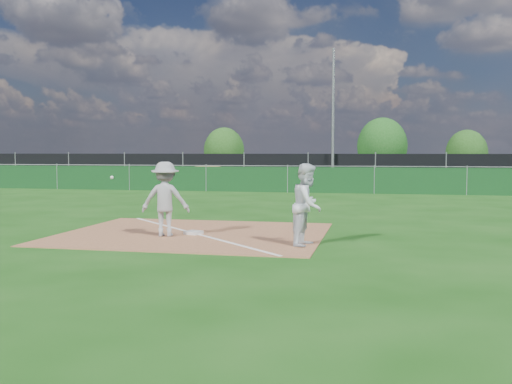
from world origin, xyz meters
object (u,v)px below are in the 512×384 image
(car_mid, at_px, (292,169))
(runner, at_px, (308,205))
(car_right, at_px, (418,170))
(tree_left, at_px, (224,151))
(tree_right, at_px, (467,153))
(play_at_first, at_px, (165,199))
(tree_mid, at_px, (382,146))
(light_pole, at_px, (333,117))
(car_left, at_px, (234,168))
(first_base, at_px, (193,233))

(car_mid, bearing_deg, runner, 166.31)
(car_right, bearing_deg, runner, -176.01)
(tree_left, distance_m, tree_right, 18.79)
(tree_right, bearing_deg, runner, -103.17)
(play_at_first, xyz_separation_m, car_right, (7.23, 27.83, -0.13))
(tree_mid, bearing_deg, tree_right, -13.07)
(car_right, bearing_deg, play_at_first, 177.41)
(light_pole, height_order, tree_mid, light_pole)
(play_at_first, height_order, car_left, play_at_first)
(light_pole, relative_size, tree_right, 2.25)
(car_right, relative_size, tree_mid, 1.06)
(tree_left, height_order, tree_mid, tree_mid)
(light_pole, height_order, tree_left, light_pole)
(car_left, distance_m, car_right, 12.48)
(car_mid, bearing_deg, car_right, -105.75)
(light_pole, distance_m, tree_right, 14.02)
(car_right, bearing_deg, tree_right, -25.86)
(tree_left, height_order, tree_right, tree_left)
(light_pole, height_order, first_base, light_pole)
(runner, bearing_deg, play_at_first, 91.46)
(car_mid, distance_m, car_right, 8.46)
(first_base, distance_m, play_at_first, 1.04)
(car_left, height_order, tree_mid, tree_mid)
(car_mid, distance_m, tree_mid, 9.69)
(play_at_first, bearing_deg, first_base, 39.41)
(play_at_first, distance_m, tree_mid, 34.53)
(runner, height_order, car_mid, runner)
(runner, bearing_deg, tree_right, -2.39)
(tree_mid, bearing_deg, car_right, -69.90)
(tree_left, bearing_deg, light_pole, -48.55)
(light_pole, relative_size, car_right, 1.64)
(tree_mid, bearing_deg, runner, -92.75)
(first_base, relative_size, runner, 0.20)
(car_mid, bearing_deg, light_pole, -168.23)
(first_base, height_order, car_right, car_right)
(car_left, relative_size, car_mid, 1.07)
(tree_left, bearing_deg, car_mid, -44.49)
(car_mid, bearing_deg, first_base, 160.76)
(car_mid, relative_size, tree_left, 1.12)
(car_right, height_order, tree_mid, tree_mid)
(first_base, distance_m, tree_right, 34.02)
(car_mid, relative_size, tree_right, 1.23)
(first_base, relative_size, car_right, 0.07)
(light_pole, bearing_deg, play_at_first, -95.06)
(play_at_first, distance_m, car_right, 28.75)
(light_pole, relative_size, tree_mid, 1.73)
(tree_mid, bearing_deg, first_base, -97.44)
(light_pole, xyz_separation_m, tree_mid, (2.95, 11.90, -1.62))
(runner, xyz_separation_m, car_left, (-8.45, 27.20, -0.02))
(car_mid, distance_m, tree_right, 13.61)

